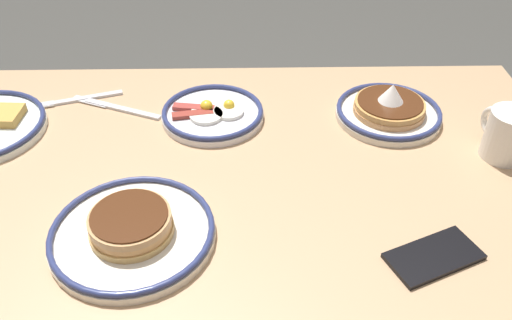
{
  "coord_description": "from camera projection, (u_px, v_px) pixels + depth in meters",
  "views": [
    {
      "loc": [
        -0.05,
        0.75,
        1.37
      ],
      "look_at": [
        -0.07,
        -0.01,
        0.78
      ],
      "focal_mm": 37.62,
      "sensor_mm": 36.0,
      "label": 1
    }
  ],
  "objects": [
    {
      "name": "butter_knife",
      "position": [
        115.0,
        107.0,
        1.15
      ],
      "size": [
        0.21,
        0.1,
        0.01
      ],
      "color": "silver",
      "rests_on": "dining_table"
    },
    {
      "name": "fork_near",
      "position": [
        81.0,
        99.0,
        1.18
      ],
      "size": [
        0.18,
        0.07,
        0.01
      ],
      "color": "silver",
      "rests_on": "dining_table"
    },
    {
      "name": "plate_far_side",
      "position": [
        132.0,
        231.0,
        0.84
      ],
      "size": [
        0.26,
        0.26,
        0.05
      ],
      "color": "silver",
      "rests_on": "dining_table"
    },
    {
      "name": "plate_far_companion",
      "position": [
        213.0,
        113.0,
        1.12
      ],
      "size": [
        0.21,
        0.21,
        0.04
      ],
      "color": "silver",
      "rests_on": "dining_table"
    },
    {
      "name": "dining_table",
      "position": [
        223.0,
        222.0,
        1.04
      ],
      "size": [
        1.35,
        0.83,
        0.75
      ],
      "color": "tan",
      "rests_on": "ground_plane"
    },
    {
      "name": "cell_phone",
      "position": [
        434.0,
        256.0,
        0.82
      ],
      "size": [
        0.16,
        0.12,
        0.01
      ],
      "primitive_type": "cube",
      "rotation": [
        0.0,
        0.0,
        0.41
      ],
      "color": "black",
      "rests_on": "dining_table"
    },
    {
      "name": "plate_near_main",
      "position": [
        389.0,
        110.0,
        1.11
      ],
      "size": [
        0.22,
        0.22,
        0.08
      ],
      "color": "silver",
      "rests_on": "dining_table"
    },
    {
      "name": "coffee_mug",
      "position": [
        507.0,
        134.0,
        1.0
      ],
      "size": [
        0.08,
        0.12,
        0.1
      ],
      "color": "white",
      "rests_on": "dining_table"
    }
  ]
}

